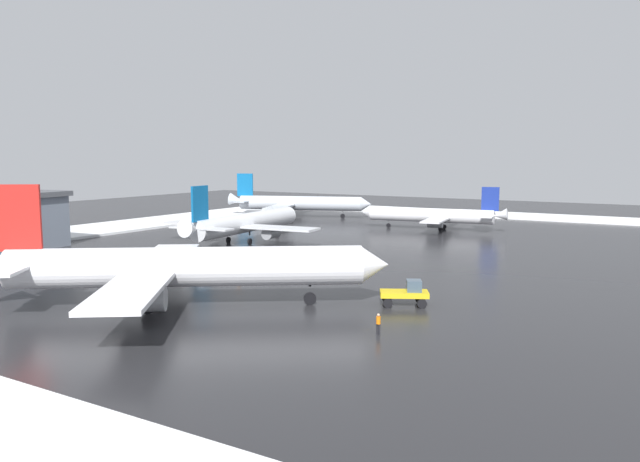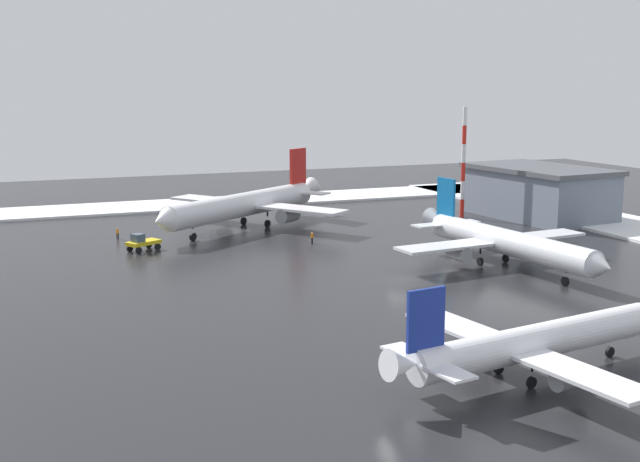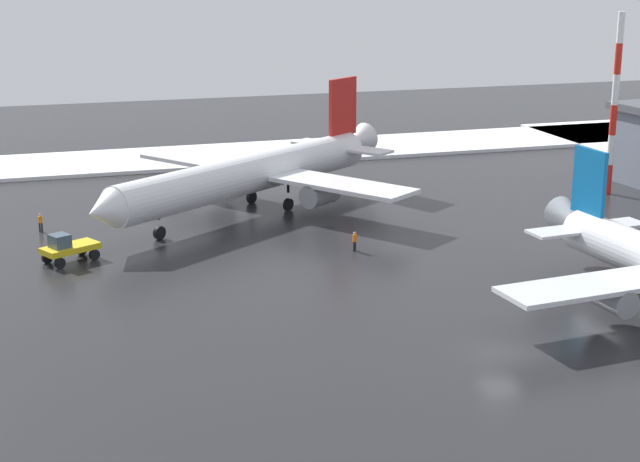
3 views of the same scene
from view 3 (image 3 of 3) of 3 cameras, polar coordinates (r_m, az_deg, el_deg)
name	(u,v)px [view 3 (image 3 of 3)]	position (r m, az deg, el deg)	size (l,w,h in m)	color
ground_plane	(501,352)	(63.77, 10.48, -6.95)	(240.00, 240.00, 0.00)	#232326
snow_bank_right	(257,153)	(124.54, -3.70, 4.53)	(14.00, 116.00, 0.44)	white
airplane_parked_starboard	(253,173)	(95.97, -3.90, 3.39)	(29.46, 34.22, 11.74)	white
pushback_tug	(68,247)	(82.88, -14.48, -0.92)	(4.10, 5.09, 2.50)	gold
ground_crew_by_nose_gear	(355,240)	(83.42, 2.03, -0.53)	(0.36, 0.36, 1.71)	black
ground_crew_mid_apron	(40,222)	(92.77, -15.96, 0.53)	(0.36, 0.36, 1.71)	black
antenna_mast	(614,105)	(106.55, 16.76, 7.04)	(0.70, 0.70, 18.90)	red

